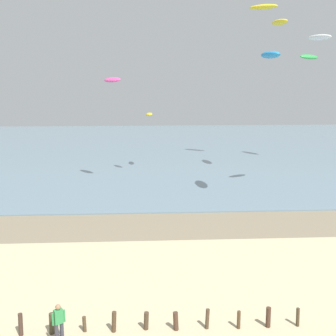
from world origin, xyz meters
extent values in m
cube|color=#84755B|center=(0.00, 21.55, 0.00)|extent=(120.00, 6.16, 0.01)
cube|color=slate|center=(0.00, 59.63, 0.05)|extent=(160.00, 70.00, 0.10)
cylinder|color=#422F25|center=(-2.67, 7.56, 0.49)|extent=(0.19, 0.22, 0.99)
cylinder|color=#423A28|center=(-1.38, 7.60, 0.47)|extent=(0.23, 0.23, 0.95)
cylinder|color=#4A3A26|center=(-0.02, 7.69, 0.34)|extent=(0.17, 0.16, 0.69)
cylinder|color=#493725|center=(1.25, 7.60, 0.46)|extent=(0.23, 0.19, 0.93)
cylinder|color=#483727|center=(2.63, 7.69, 0.41)|extent=(0.24, 0.25, 0.83)
cylinder|color=#4B3426|center=(3.90, 7.58, 0.41)|extent=(0.25, 0.23, 0.84)
cylinder|color=#4A3927|center=(5.28, 7.63, 0.45)|extent=(0.20, 0.19, 0.91)
cylinder|color=#4C3823|center=(6.64, 7.54, 0.41)|extent=(0.16, 0.15, 0.82)
cylinder|color=#483023|center=(7.94, 7.57, 0.47)|extent=(0.22, 0.24, 0.94)
cylinder|color=#433623|center=(9.26, 7.59, 0.42)|extent=(0.16, 0.17, 0.84)
cylinder|color=#383842|center=(-1.03, 6.84, 0.44)|extent=(0.16, 0.16, 0.88)
cylinder|color=#383842|center=(-0.84, 6.96, 0.44)|extent=(0.16, 0.16, 0.88)
cube|color=#338C4C|center=(-0.94, 6.90, 1.18)|extent=(0.42, 0.38, 0.60)
sphere|color=#9E7051|center=(-0.94, 6.90, 1.60)|extent=(0.22, 0.22, 0.22)
cylinder|color=#338C4C|center=(-1.14, 6.78, 1.13)|extent=(0.09, 0.09, 0.52)
cylinder|color=#338C4C|center=(-0.73, 7.03, 1.13)|extent=(0.09, 0.09, 0.52)
ellipsoid|color=white|center=(23.77, 43.88, 15.63)|extent=(2.71, 3.58, 0.89)
ellipsoid|color=#E54C99|center=(-0.35, 34.76, 10.65)|extent=(2.34, 2.57, 0.70)
ellipsoid|color=yellow|center=(17.15, 44.97, 19.19)|extent=(3.56, 2.88, 0.69)
ellipsoid|color=yellow|center=(16.64, 36.58, 16.41)|extent=(1.49, 3.25, 0.69)
ellipsoid|color=yellow|center=(3.36, 42.44, 6.68)|extent=(1.03, 2.34, 0.51)
ellipsoid|color=green|center=(17.49, 30.12, 12.66)|extent=(2.50, 2.00, 0.62)
ellipsoid|color=#2384D1|center=(12.91, 26.34, 12.61)|extent=(1.33, 3.53, 0.67)
camera|label=1|loc=(2.56, -9.79, 10.60)|focal=47.36mm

